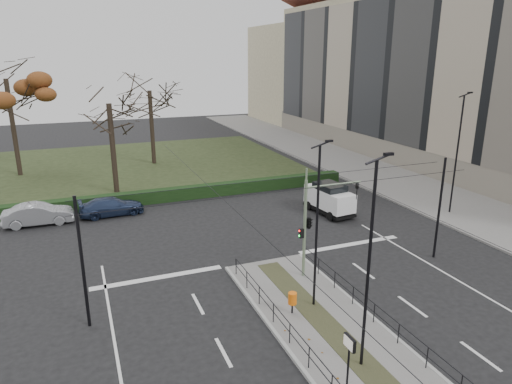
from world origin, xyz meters
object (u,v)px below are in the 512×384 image
Objects in this scene: bare_tree_near at (109,111)px; white_van at (329,198)px; streetlamp_sidewalk at (457,153)px; streetlamp_median_near at (369,265)px; parked_car_third at (112,206)px; streetlamp_median_far at (317,226)px; info_panel at (349,350)px; parked_car_second at (38,214)px; rust_tree at (6,79)px; bare_tree_center at (150,96)px; traffic_light at (310,221)px; litter_bin at (292,299)px.

white_van is at bearing -38.50° from bare_tree_near.
streetlamp_sidewalk is 27.22m from bare_tree_near.
streetlamp_median_near is 1.77× the size of parked_car_third.
streetlamp_median_far reaches higher than parked_car_third.
info_panel is 24.99m from parked_car_second.
info_panel is at bearing -70.76° from rust_tree.
bare_tree_center is (-1.97, 32.52, 3.16)m from streetlamp_median_far.
parked_car_second is (-13.84, 13.99, -2.45)m from traffic_light.
streetlamp_median_near is at bearing -87.59° from bare_tree_center.
streetlamp_sidewalk reaches higher than streetlamp_median_far.
info_panel reaches higher than white_van.
traffic_light reaches higher than info_panel.
traffic_light is 1.19× the size of white_van.
streetlamp_median_far is 21.31m from parked_car_second.
bare_tree_center is (-0.68, 32.81, 6.41)m from litter_bin.
parked_car_second is (-12.22, 21.33, -3.54)m from streetlamp_median_near.
rust_tree is at bearing -179.06° from bare_tree_center.
parked_car_third is at bearing -64.22° from rust_tree.
white_van is (20.10, -5.45, 0.44)m from parked_car_second.
parked_car_second is at bearing -124.19° from bare_tree_center.
info_panel is 38.57m from bare_tree_center.
white_van is at bearing 53.72° from traffic_light.
rust_tree is 12.83m from bare_tree_near.
litter_bin is 18.45m from parked_car_third.
streetlamp_sidewalk is 1.91× the size of parked_car_third.
bare_tree_center is at bearing 96.11° from traffic_light.
white_van is at bearing 56.69° from streetlamp_median_far.
bare_tree_center is (10.66, 15.70, 6.52)m from parked_car_second.
info_panel is at bearing -118.64° from white_van.
streetlamp_median_far reaches higher than parked_car_second.
info_panel is at bearing -89.81° from bare_tree_center.
streetlamp_median_far is at bearing 12.58° from litter_bin.
streetlamp_median_far is 36.03m from rust_tree.
rust_tree reaches higher than white_van.
traffic_light is 0.51× the size of bare_tree_center.
parked_car_third is 19.06m from rust_tree.
info_panel is (-0.55, -5.39, 1.09)m from litter_bin.
litter_bin is 0.10× the size of bare_tree_center.
parked_car_second is (-28.49, 8.90, -3.86)m from streetlamp_sidewalk.
white_van is 0.44× the size of bare_tree_near.
white_van is 23.95m from bare_tree_center.
streetlamp_sidewalk is 0.73× the size of rust_tree.
bare_tree_near is (-6.83, 22.76, 2.94)m from streetlamp_median_far.
white_van is (9.31, 17.05, -0.75)m from info_panel.
rust_tree is at bearing 111.76° from streetlamp_median_near.
bare_tree_center is at bearing 93.46° from streetlamp_median_far.
streetlamp_median_near reaches higher than info_panel.
rust_tree is at bearing 22.30° from parked_car_third.
streetlamp_median_near is at bearing -116.40° from white_van.
traffic_light is at bearing -134.22° from parked_car_second.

